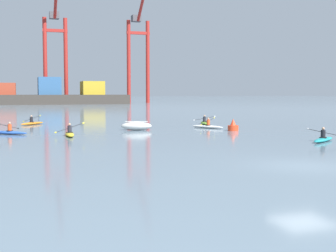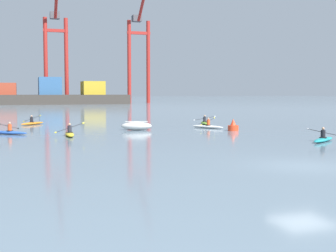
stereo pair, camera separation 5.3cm
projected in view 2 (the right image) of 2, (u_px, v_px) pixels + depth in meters
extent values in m
plane|color=slate|center=(303.00, 166.00, 19.95)|extent=(800.00, 800.00, 0.00)
cube|color=#38332D|center=(50.00, 100.00, 129.04)|extent=(43.52, 11.41, 2.67)
cube|color=#993823|center=(5.00, 89.00, 125.26)|extent=(6.09, 7.99, 3.20)
cube|color=#2D5684|center=(50.00, 86.00, 128.77)|extent=(6.09, 7.99, 4.86)
cube|color=#B29323|center=(93.00, 88.00, 132.37)|extent=(6.09, 7.99, 3.81)
cylinder|color=maroon|center=(46.00, 61.00, 135.36)|extent=(1.20, 1.20, 25.28)
cylinder|color=maroon|center=(66.00, 61.00, 137.13)|extent=(1.20, 1.20, 25.28)
cube|color=maroon|center=(56.00, 31.00, 135.61)|extent=(7.17, 0.90, 0.90)
cube|color=#47474C|center=(55.00, 15.00, 137.65)|extent=(2.80, 2.80, 2.00)
cylinder|color=maroon|center=(129.00, 62.00, 144.63)|extent=(1.20, 1.20, 25.86)
cylinder|color=maroon|center=(148.00, 62.00, 146.48)|extent=(1.20, 1.20, 25.86)
cube|color=maroon|center=(139.00, 33.00, 144.91)|extent=(7.37, 0.90, 0.90)
cube|color=#47474C|center=(137.00, 19.00, 146.94)|extent=(2.80, 2.80, 2.00)
ellipsoid|color=beige|center=(137.00, 126.00, 39.27)|extent=(2.81, 1.81, 0.70)
cube|color=beige|center=(136.00, 122.00, 39.24)|extent=(1.88, 0.62, 0.06)
cylinder|color=red|center=(233.00, 128.00, 38.64)|extent=(0.90, 0.90, 0.45)
cone|color=red|center=(233.00, 122.00, 38.60)|extent=(0.49, 0.49, 0.55)
ellipsoid|color=#7ABC2D|center=(205.00, 123.00, 46.63)|extent=(1.44, 3.44, 0.26)
torus|color=black|center=(205.00, 122.00, 46.52)|extent=(0.60, 0.60, 0.05)
cylinder|color=#23232D|center=(205.00, 119.00, 46.50)|extent=(0.30, 0.30, 0.50)
sphere|color=tan|center=(205.00, 116.00, 46.47)|extent=(0.19, 0.19, 0.19)
cylinder|color=black|center=(205.00, 118.00, 46.54)|extent=(2.01, 0.56, 0.40)
ellipsoid|color=silver|center=(194.00, 120.00, 46.51)|extent=(0.20, 0.09, 0.14)
ellipsoid|color=silver|center=(215.00, 116.00, 46.58)|extent=(0.20, 0.09, 0.14)
ellipsoid|color=orange|center=(32.00, 123.00, 46.01)|extent=(2.61, 3.02, 0.26)
torus|color=black|center=(32.00, 122.00, 45.91)|extent=(0.69, 0.69, 0.05)
cylinder|color=black|center=(32.00, 120.00, 45.89)|extent=(0.30, 0.30, 0.50)
sphere|color=tan|center=(32.00, 116.00, 45.87)|extent=(0.19, 0.19, 0.19)
cylinder|color=black|center=(32.00, 119.00, 45.93)|extent=(1.58, 1.29, 0.67)
ellipsoid|color=yellow|center=(24.00, 122.00, 46.32)|extent=(0.18, 0.16, 0.16)
ellipsoid|color=yellow|center=(40.00, 116.00, 45.54)|extent=(0.18, 0.16, 0.16)
ellipsoid|color=#2856B2|center=(9.00, 133.00, 35.34)|extent=(3.02, 2.61, 0.26)
torus|color=black|center=(10.00, 131.00, 35.29)|extent=(0.69, 0.69, 0.05)
cylinder|color=#DB471E|center=(10.00, 128.00, 35.27)|extent=(0.30, 0.30, 0.50)
sphere|color=tan|center=(10.00, 123.00, 35.25)|extent=(0.19, 0.19, 0.19)
cylinder|color=black|center=(9.00, 126.00, 35.28)|extent=(1.32, 1.61, 0.51)
ellipsoid|color=black|center=(0.00, 124.00, 34.32)|extent=(0.16, 0.18, 0.15)
ellipsoid|color=black|center=(18.00, 128.00, 36.25)|extent=(0.16, 0.18, 0.15)
ellipsoid|color=silver|center=(207.00, 127.00, 41.56)|extent=(2.32, 3.20, 0.26)
torus|color=black|center=(208.00, 125.00, 41.49)|extent=(0.68, 0.68, 0.05)
cylinder|color=#DB471E|center=(208.00, 122.00, 41.47)|extent=(0.30, 0.30, 0.50)
sphere|color=tan|center=(208.00, 119.00, 41.45)|extent=(0.19, 0.19, 0.19)
cylinder|color=black|center=(208.00, 121.00, 41.50)|extent=(1.75, 1.12, 0.56)
ellipsoid|color=yellow|center=(201.00, 125.00, 40.74)|extent=(0.19, 0.14, 0.15)
ellipsoid|color=yellow|center=(214.00, 118.00, 42.25)|extent=(0.19, 0.14, 0.15)
ellipsoid|color=teal|center=(323.00, 140.00, 29.98)|extent=(3.07, 2.53, 0.26)
torus|color=black|center=(323.00, 138.00, 29.88)|extent=(0.69, 0.69, 0.05)
cylinder|color=black|center=(323.00, 134.00, 29.87)|extent=(0.30, 0.30, 0.50)
sphere|color=tan|center=(323.00, 129.00, 29.84)|extent=(0.19, 0.19, 0.19)
cylinder|color=black|center=(323.00, 132.00, 29.90)|extent=(1.28, 1.68, 0.39)
ellipsoid|color=silver|center=(308.00, 129.00, 30.49)|extent=(0.15, 0.18, 0.14)
ellipsoid|color=yellow|center=(70.00, 134.00, 33.94)|extent=(0.70, 3.42, 0.26)
torus|color=black|center=(70.00, 132.00, 33.83)|extent=(0.50, 0.50, 0.05)
cylinder|color=#23232D|center=(70.00, 129.00, 33.81)|extent=(0.30, 0.30, 0.50)
sphere|color=tan|center=(70.00, 124.00, 33.79)|extent=(0.19, 0.19, 0.19)
cylinder|color=black|center=(70.00, 128.00, 33.85)|extent=(2.01, 0.10, 0.68)
ellipsoid|color=yellow|center=(56.00, 132.00, 33.61)|extent=(0.21, 0.05, 0.16)
ellipsoid|color=yellow|center=(83.00, 123.00, 34.10)|extent=(0.21, 0.05, 0.16)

